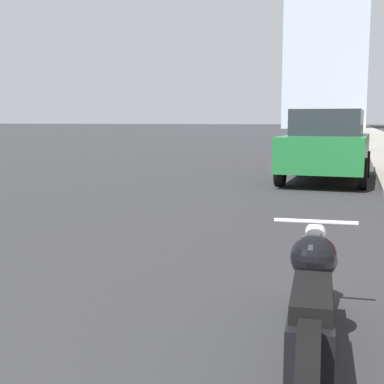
% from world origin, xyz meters
% --- Properties ---
extents(sidewalk, '(2.83, 240.00, 0.15)m').
position_xyz_m(sidewalk, '(5.56, 40.00, 0.07)').
color(sidewalk, gray).
rests_on(sidewalk, ground_plane).
extents(motorcycle, '(0.62, 2.56, 0.77)m').
position_xyz_m(motorcycle, '(3.33, 3.25, 0.38)').
color(motorcycle, black).
rests_on(motorcycle, ground_plane).
extents(parked_car_green, '(2.15, 4.45, 1.77)m').
position_xyz_m(parked_car_green, '(2.92, 13.59, 0.89)').
color(parked_car_green, '#1E6B33').
rests_on(parked_car_green, ground_plane).
extents(parked_car_silver, '(1.98, 4.63, 1.83)m').
position_xyz_m(parked_car_silver, '(3.04, 25.89, 0.89)').
color(parked_car_silver, '#BCBCC1').
rests_on(parked_car_silver, ground_plane).
extents(parked_car_blue, '(2.28, 4.57, 1.64)m').
position_xyz_m(parked_car_blue, '(2.96, 39.07, 0.82)').
color(parked_car_blue, '#1E3899').
rests_on(parked_car_blue, ground_plane).
extents(parked_car_red, '(2.07, 4.16, 1.68)m').
position_xyz_m(parked_car_red, '(2.94, 49.70, 0.84)').
color(parked_car_red, red).
rests_on(parked_car_red, ground_plane).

